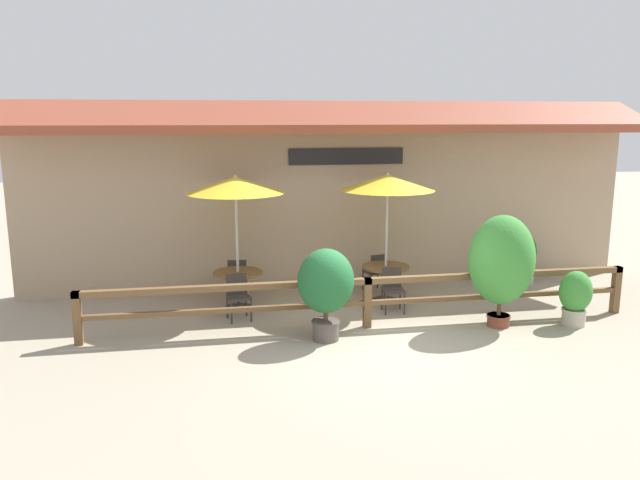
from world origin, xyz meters
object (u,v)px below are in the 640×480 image
(dining_table_near, at_px, (238,279))
(chair_middle_wallside, at_px, (376,270))
(chair_near_wallside, at_px, (237,276))
(potted_plant_corner_fern, at_px, (522,258))
(patio_umbrella_near, at_px, (236,185))
(potted_plant_entrance_palm, at_px, (575,297))
(patio_umbrella_middle, at_px, (388,183))
(chair_near_streetside, at_px, (238,294))
(chair_middle_streetside, at_px, (393,287))
(potted_plant_small_flowering, at_px, (502,261))
(potted_plant_broad_leaf, at_px, (326,285))
(dining_table_middle, at_px, (386,273))

(dining_table_near, height_order, chair_middle_wallside, chair_middle_wallside)
(chair_near_wallside, bearing_deg, potted_plant_corner_fern, -174.89)
(patio_umbrella_near, xyz_separation_m, potted_plant_entrance_palm, (6.18, -2.20, -1.97))
(potted_plant_corner_fern, bearing_deg, patio_umbrella_middle, -165.84)
(chair_near_streetside, bearing_deg, patio_umbrella_near, 76.56)
(chair_near_wallside, height_order, chair_middle_streetside, same)
(potted_plant_entrance_palm, bearing_deg, dining_table_near, 160.39)
(chair_middle_wallside, height_order, potted_plant_small_flowering, potted_plant_small_flowering)
(patio_umbrella_near, relative_size, potted_plant_broad_leaf, 1.67)
(dining_table_middle, distance_m, potted_plant_broad_leaf, 2.73)
(chair_near_wallside, relative_size, chair_middle_wallside, 1.00)
(chair_near_streetside, bearing_deg, chair_middle_wallside, 13.66)
(chair_near_streetside, relative_size, chair_middle_wallside, 1.00)
(chair_near_streetside, height_order, dining_table_middle, chair_near_streetside)
(patio_umbrella_near, relative_size, dining_table_middle, 2.73)
(chair_middle_streetside, bearing_deg, potted_plant_small_flowering, -31.98)
(chair_middle_streetside, relative_size, chair_middle_wallside, 1.00)
(chair_near_wallside, xyz_separation_m, potted_plant_small_flowering, (4.74, -2.71, 0.76))
(chair_near_streetside, relative_size, patio_umbrella_middle, 0.32)
(dining_table_near, height_order, dining_table_middle, same)
(potted_plant_small_flowering, xyz_separation_m, potted_plant_corner_fern, (1.97, 2.87, -0.68))
(dining_table_near, bearing_deg, potted_plant_entrance_palm, -19.61)
(potted_plant_entrance_palm, relative_size, potted_plant_small_flowering, 0.50)
(potted_plant_broad_leaf, bearing_deg, patio_umbrella_middle, 51.16)
(patio_umbrella_near, xyz_separation_m, chair_middle_streetside, (3.06, -0.76, -2.04))
(chair_near_wallside, bearing_deg, dining_table_middle, 170.12)
(patio_umbrella_near, height_order, potted_plant_corner_fern, patio_umbrella_near)
(chair_near_wallside, bearing_deg, potted_plant_small_flowering, 153.99)
(dining_table_near, height_order, patio_umbrella_middle, patio_umbrella_middle)
(chair_near_streetside, bearing_deg, patio_umbrella_middle, 1.77)
(chair_near_streetside, bearing_deg, chair_middle_streetside, -11.12)
(potted_plant_broad_leaf, bearing_deg, potted_plant_corner_fern, 29.60)
(chair_near_streetside, distance_m, chair_middle_wallside, 3.44)
(chair_middle_streetside, xyz_separation_m, potted_plant_corner_fern, (3.67, 1.63, 0.08))
(chair_near_streetside, relative_size, potted_plant_entrance_palm, 0.83)
(chair_middle_wallside, relative_size, potted_plant_broad_leaf, 0.53)
(dining_table_middle, height_order, potted_plant_entrance_palm, potted_plant_entrance_palm)
(patio_umbrella_near, relative_size, chair_near_streetside, 3.12)
(chair_near_streetside, bearing_deg, dining_table_middle, 1.77)
(chair_near_wallside, bearing_deg, potted_plant_entrance_palm, 158.42)
(potted_plant_entrance_palm, bearing_deg, patio_umbrella_middle, 144.77)
(potted_plant_corner_fern, bearing_deg, chair_near_wallside, -178.62)
(potted_plant_broad_leaf, xyz_separation_m, potted_plant_corner_fern, (5.31, 3.01, -0.42))
(dining_table_middle, relative_size, chair_middle_wallside, 1.14)
(patio_umbrella_near, xyz_separation_m, dining_table_near, (0.00, -0.00, -1.92))
(chair_middle_streetside, xyz_separation_m, potted_plant_broad_leaf, (-1.64, -1.38, 0.51))
(dining_table_near, xyz_separation_m, potted_plant_broad_leaf, (1.42, -2.14, 0.39))
(dining_table_near, relative_size, dining_table_middle, 1.00)
(patio_umbrella_near, height_order, chair_middle_streetside, patio_umbrella_near)
(potted_plant_small_flowering, height_order, potted_plant_broad_leaf, potted_plant_small_flowering)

